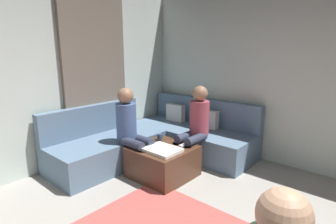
{
  "coord_description": "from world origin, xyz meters",
  "views": [
    {
      "loc": [
        0.78,
        -1.1,
        1.71
      ],
      "look_at": [
        -1.63,
        1.63,
        0.85
      ],
      "focal_mm": 28.66,
      "sensor_mm": 36.0,
      "label": 1
    }
  ],
  "objects": [
    {
      "name": "wall_back",
      "position": [
        0.0,
        2.94,
        1.35
      ],
      "size": [
        6.0,
        0.12,
        2.7
      ],
      "primitive_type": "cube",
      "color": "silver",
      "rests_on": "ground_plane"
    },
    {
      "name": "wall_left",
      "position": [
        -2.94,
        0.0,
        1.35
      ],
      "size": [
        0.12,
        6.0,
        2.7
      ],
      "primitive_type": "cube",
      "color": "silver",
      "rests_on": "ground_plane"
    },
    {
      "name": "curtain_panel",
      "position": [
        -2.84,
        1.3,
        1.25
      ],
      "size": [
        0.06,
        1.1,
        2.5
      ],
      "primitive_type": "cube",
      "color": "#726659",
      "rests_on": "ground_plane"
    },
    {
      "name": "sectional_couch",
      "position": [
        -2.08,
        1.88,
        0.28
      ],
      "size": [
        2.1,
        2.55,
        0.87
      ],
      "color": "slate",
      "rests_on": "ground_plane"
    },
    {
      "name": "ottoman",
      "position": [
        -1.53,
        1.41,
        0.21
      ],
      "size": [
        0.76,
        0.76,
        0.42
      ],
      "primitive_type": "cube",
      "color": "#4C2D1E",
      "rests_on": "ground_plane"
    },
    {
      "name": "folded_blanket",
      "position": [
        -1.43,
        1.29,
        0.44
      ],
      "size": [
        0.44,
        0.36,
        0.04
      ],
      "primitive_type": "cube",
      "color": "white",
      "rests_on": "ottoman"
    },
    {
      "name": "coffee_mug",
      "position": [
        -1.75,
        1.59,
        0.47
      ],
      "size": [
        0.08,
        0.08,
        0.1
      ],
      "primitive_type": "cylinder",
      "color": "#334C72",
      "rests_on": "ottoman"
    },
    {
      "name": "game_remote",
      "position": [
        -1.35,
        1.63,
        0.43
      ],
      "size": [
        0.05,
        0.15,
        0.02
      ],
      "primitive_type": "cube",
      "color": "white",
      "rests_on": "ottoman"
    },
    {
      "name": "person_on_couch_back",
      "position": [
        -1.37,
        1.93,
        0.66
      ],
      "size": [
        0.3,
        0.6,
        1.2
      ],
      "rotation": [
        0.0,
        0.0,
        3.14
      ],
      "color": "#2D3347",
      "rests_on": "ground_plane"
    },
    {
      "name": "person_on_couch_side",
      "position": [
        -1.93,
        1.21,
        0.66
      ],
      "size": [
        0.6,
        0.3,
        1.2
      ],
      "rotation": [
        0.0,
        0.0,
        -1.57
      ],
      "color": "#2D3347",
      "rests_on": "ground_plane"
    }
  ]
}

